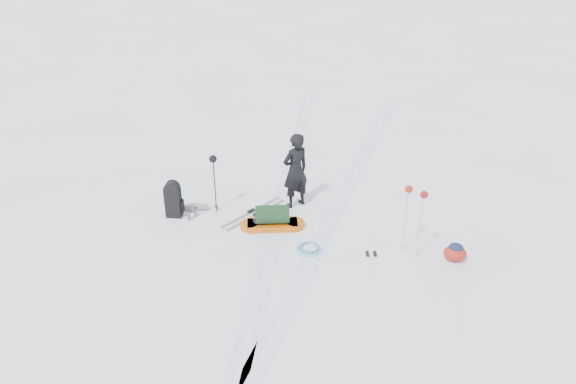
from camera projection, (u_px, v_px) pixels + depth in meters
name	position (u px, v px, depth m)	size (l,w,h in m)	color
ground	(275.00, 227.00, 12.51)	(200.00, 200.00, 0.00)	white
ski_tracks	(308.00, 210.00, 13.17)	(3.38, 17.97, 0.01)	silver
skier	(295.00, 171.00, 12.93)	(0.67, 0.44, 1.84)	black
pulk_sled	(272.00, 220.00, 12.40)	(1.49, 0.74, 0.55)	#C8560B
expedition_rucksack	(176.00, 200.00, 12.77)	(0.89, 0.63, 0.89)	black
ski_poles_black	(213.00, 166.00, 12.59)	(0.17, 0.20, 1.43)	black
ski_poles_silver	(415.00, 200.00, 11.01)	(0.44, 0.33, 1.54)	silver
touring_skis_grey	(254.00, 213.00, 13.02)	(1.21, 1.70, 0.07)	gray
touring_skis_white	(371.00, 255.00, 11.57)	(0.50, 1.59, 0.06)	white
rope_coil	(309.00, 248.00, 11.74)	(0.71, 0.71, 0.06)	#5EBBE4
small_daypack	(455.00, 252.00, 11.33)	(0.49, 0.39, 0.39)	maroon
thermos_pair	(192.00, 213.00, 12.80)	(0.18, 0.25, 0.26)	#585B5F
stuff_sack	(262.00, 222.00, 12.48)	(0.41, 0.31, 0.25)	black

